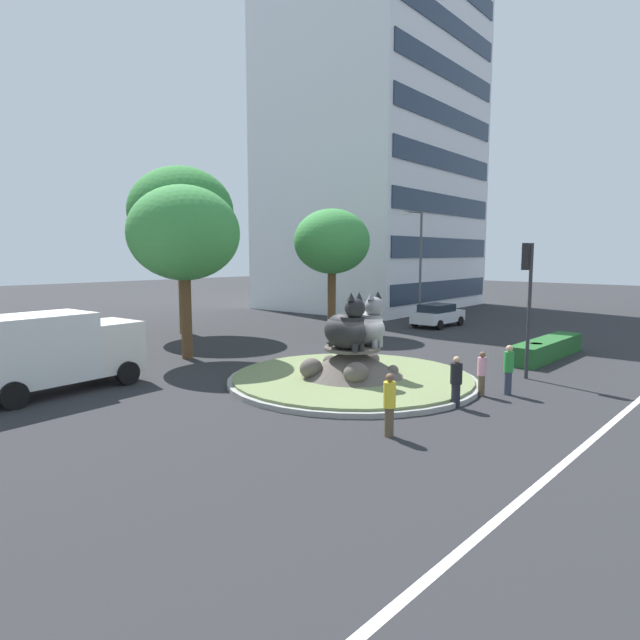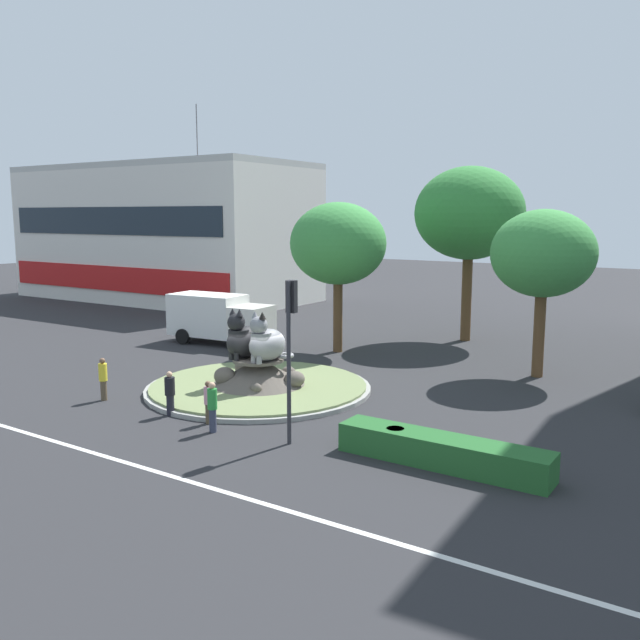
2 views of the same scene
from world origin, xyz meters
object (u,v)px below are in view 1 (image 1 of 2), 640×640
Objects in this scene: traffic_light_mast at (527,285)px; broadleaf_tree_behind_island at (184,234)px; litter_bin at (536,353)px; pedestrian_black_shirt at (456,381)px; streetlight_arm at (419,261)px; sedan_on_far_lane at (438,315)px; office_tower at (374,149)px; second_tree_near_tower at (332,242)px; cat_statue_black at (347,329)px; cat_statue_grey at (366,326)px; pedestrian_green_shirt at (509,368)px; pedestrian_yellow_shirt at (389,403)px; third_tree_left at (181,212)px; delivery_box_truck at (48,350)px; pedestrian_pink_shirt at (482,372)px.

broadleaf_tree_behind_island is at bearing 18.39° from traffic_light_mast.
litter_bin is (10.08, -12.76, -5.44)m from broadleaf_tree_behind_island.
broadleaf_tree_behind_island is 14.48m from pedestrian_black_shirt.
sedan_on_far_lane is (0.97, -1.00, -3.64)m from streetlight_arm.
streetlight_arm is 1.78× the size of sedan_on_far_lane.
second_tree_near_tower is at bearing -154.11° from office_tower.
broadleaf_tree_behind_island is at bearing -168.61° from cat_statue_black.
cat_statue_grey is at bearing 160.17° from pedestrian_black_shirt.
pedestrian_green_shirt is 18.16m from sedan_on_far_lane.
traffic_light_mast reaches higher than pedestrian_yellow_shirt.
pedestrian_yellow_shirt is at bearing -96.15° from pedestrian_black_shirt.
broadleaf_tree_behind_island is 15.45m from pedestrian_green_shirt.
second_tree_near_tower is (8.68, 9.32, 3.50)m from cat_statue_grey.
office_tower is 16.42× the size of pedestrian_green_shirt.
cat_statue_black is 0.22× the size of third_tree_left.
litter_bin is (6.34, 1.39, -0.50)m from pedestrian_green_shirt.
office_tower is at bearing 18.68° from broadleaf_tree_behind_island.
pedestrian_green_shirt is at bearing -53.51° from delivery_box_truck.
traffic_light_mast is 0.69× the size of streetlight_arm.
office_tower is 3.60× the size of broadleaf_tree_behind_island.
pedestrian_pink_shirt is 15.40m from delivery_box_truck.
litter_bin is at bearing -130.44° from sedan_on_far_lane.
litter_bin is (5.48, -19.84, -7.05)m from third_tree_left.
broadleaf_tree_behind_island is at bearing 9.91° from delivery_box_truck.
cat_statue_black is 2.46× the size of litter_bin.
cat_statue_black reaches higher than pedestrian_yellow_shirt.
second_tree_near_tower reaches higher than delivery_box_truck.
second_tree_near_tower is at bearing 138.93° from cat_statue_black.
delivery_box_truck is (-10.77, 12.32, 0.61)m from pedestrian_green_shirt.
pedestrian_pink_shirt is 18.41m from sedan_on_far_lane.
sedan_on_far_lane is at bearing -24.27° from second_tree_near_tower.
streetlight_arm is at bearing 119.52° from cat_statue_grey.
cat_statue_black reaches higher than delivery_box_truck.
third_tree_left is at bearing 175.76° from cat_statue_grey.
streetlight_arm reaches higher than cat_statue_black.
delivery_box_truck is 20.33m from litter_bin.
cat_statue_black is at bearing -44.06° from pedestrian_pink_shirt.
office_tower is (20.37, 22.68, 10.89)m from traffic_light_mast.
office_tower is (26.09, 18.21, 12.43)m from cat_statue_black.
pedestrian_yellow_shirt is at bearing -145.49° from office_tower.
pedestrian_black_shirt reaches higher than litter_bin.
office_tower is 38.08m from delivery_box_truck.
office_tower is at bearing 130.48° from cat_statue_black.
traffic_light_mast is at bearing -134.77° from office_tower.
broadleaf_tree_behind_island is 9.04× the size of litter_bin.
traffic_light_mast is 32.37m from office_tower.
pedestrian_pink_shirt is at bearing -94.53° from third_tree_left.
office_tower reaches higher than broadleaf_tree_behind_island.
cat_statue_grey reaches higher than pedestrian_green_shirt.
traffic_light_mast is 0.84× the size of delivery_box_truck.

